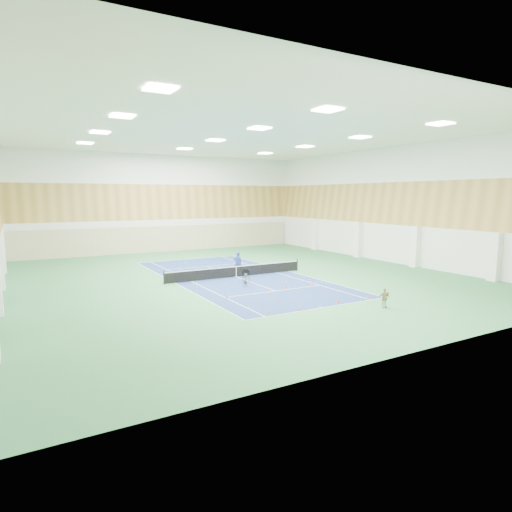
# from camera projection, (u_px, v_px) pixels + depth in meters

# --- Properties ---
(ground) EXTENTS (40.00, 40.00, 0.00)m
(ground) POSITION_uv_depth(u_px,v_px,m) (236.00, 277.00, 36.95)
(ground) COLOR #307142
(ground) RESTS_ON ground
(room_shell) EXTENTS (36.00, 40.00, 12.00)m
(room_shell) POSITION_uv_depth(u_px,v_px,m) (236.00, 207.00, 36.11)
(room_shell) COLOR white
(room_shell) RESTS_ON ground
(wood_cladding) EXTENTS (36.00, 40.00, 8.00)m
(wood_cladding) POSITION_uv_depth(u_px,v_px,m) (236.00, 183.00, 35.84)
(wood_cladding) COLOR #B98C44
(wood_cladding) RESTS_ON room_shell
(ceiling_light_grid) EXTENTS (21.40, 25.40, 0.06)m
(ceiling_light_grid) POSITION_uv_depth(u_px,v_px,m) (235.00, 135.00, 35.29)
(ceiling_light_grid) COLOR white
(ceiling_light_grid) RESTS_ON room_shell
(court_surface) EXTENTS (10.97, 23.77, 0.01)m
(court_surface) POSITION_uv_depth(u_px,v_px,m) (236.00, 277.00, 36.95)
(court_surface) COLOR navy
(court_surface) RESTS_ON ground
(tennis_balls_scatter) EXTENTS (10.57, 22.77, 0.07)m
(tennis_balls_scatter) POSITION_uv_depth(u_px,v_px,m) (236.00, 276.00, 36.94)
(tennis_balls_scatter) COLOR #C2E026
(tennis_balls_scatter) RESTS_ON ground
(tennis_net) EXTENTS (12.80, 0.10, 1.10)m
(tennis_net) POSITION_uv_depth(u_px,v_px,m) (236.00, 271.00, 36.87)
(tennis_net) COLOR black
(tennis_net) RESTS_ON ground
(back_curtain) EXTENTS (35.40, 0.16, 3.20)m
(back_curtain) POSITION_uv_depth(u_px,v_px,m) (165.00, 239.00, 53.75)
(back_curtain) COLOR #C6B793
(back_curtain) RESTS_ON ground
(coach) EXTENTS (0.81, 0.63, 1.96)m
(coach) POSITION_uv_depth(u_px,v_px,m) (238.00, 263.00, 38.47)
(coach) COLOR navy
(coach) RESTS_ON ground
(child_court) EXTENTS (0.55, 0.46, 1.04)m
(child_court) POSITION_uv_depth(u_px,v_px,m) (246.00, 280.00, 32.84)
(child_court) COLOR gray
(child_court) RESTS_ON ground
(child_apron) EXTENTS (0.79, 0.52, 1.25)m
(child_apron) POSITION_uv_depth(u_px,v_px,m) (384.00, 298.00, 26.67)
(child_apron) COLOR tan
(child_apron) RESTS_ON ground
(ball_cart) EXTENTS (0.71, 0.71, 0.99)m
(ball_cart) POSITION_uv_depth(u_px,v_px,m) (246.00, 276.00, 34.83)
(ball_cart) COLOR black
(ball_cart) RESTS_ON ground
(cone_svc_a) EXTENTS (0.19, 0.19, 0.21)m
(cone_svc_a) POSITION_uv_depth(u_px,v_px,m) (227.00, 297.00, 29.21)
(cone_svc_a) COLOR #D73E0B
(cone_svc_a) RESTS_ON ground
(cone_svc_b) EXTENTS (0.21, 0.21, 0.23)m
(cone_svc_b) POSITION_uv_depth(u_px,v_px,m) (271.00, 292.00, 30.61)
(cone_svc_b) COLOR orange
(cone_svc_b) RESTS_ON ground
(cone_svc_c) EXTENTS (0.21, 0.21, 0.23)m
(cone_svc_c) POSITION_uv_depth(u_px,v_px,m) (286.00, 287.00, 32.26)
(cone_svc_c) COLOR #F0410C
(cone_svc_c) RESTS_ON ground
(cone_svc_d) EXTENTS (0.22, 0.22, 0.24)m
(cone_svc_d) POSITION_uv_depth(u_px,v_px,m) (313.00, 284.00, 33.33)
(cone_svc_d) COLOR #D84A0B
(cone_svc_d) RESTS_ON ground
(cone_base_a) EXTENTS (0.18, 0.18, 0.20)m
(cone_base_a) POSITION_uv_depth(u_px,v_px,m) (269.00, 313.00, 25.22)
(cone_base_a) COLOR #FF620D
(cone_base_a) RESTS_ON ground
(cone_base_b) EXTENTS (0.18, 0.18, 0.20)m
(cone_base_b) POSITION_uv_depth(u_px,v_px,m) (299.00, 309.00, 25.99)
(cone_base_b) COLOR #E35D0B
(cone_base_b) RESTS_ON ground
(cone_base_c) EXTENTS (0.21, 0.21, 0.23)m
(cone_base_c) POSITION_uv_depth(u_px,v_px,m) (338.00, 302.00, 27.83)
(cone_base_c) COLOR #F6480C
(cone_base_c) RESTS_ON ground
(cone_base_d) EXTENTS (0.21, 0.21, 0.23)m
(cone_base_d) POSITION_uv_depth(u_px,v_px,m) (370.00, 298.00, 28.89)
(cone_base_d) COLOR #E5530C
(cone_base_d) RESTS_ON ground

